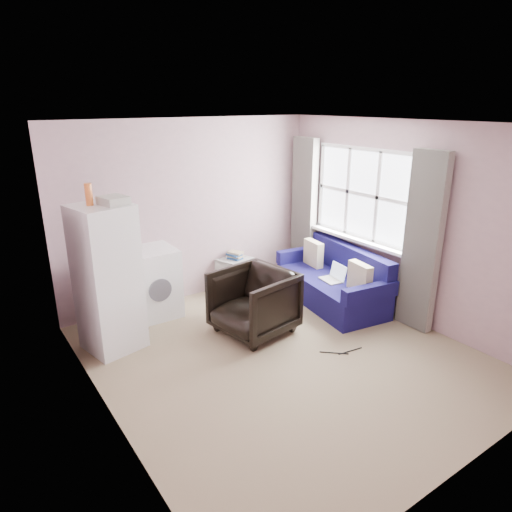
% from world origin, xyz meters
% --- Properties ---
extents(room, '(3.84, 4.24, 2.54)m').
position_xyz_m(room, '(0.02, 0.01, 1.25)').
color(room, '#917D5F').
rests_on(room, ground).
extents(armchair, '(0.91, 0.95, 0.87)m').
position_xyz_m(armchair, '(0.05, 0.65, 0.43)').
color(armchair, black).
rests_on(armchair, ground).
extents(fridge, '(0.69, 0.68, 1.90)m').
position_xyz_m(fridge, '(-1.47, 1.28, 0.85)').
color(fridge, white).
rests_on(fridge, ground).
extents(washing_machine, '(0.66, 0.67, 0.91)m').
position_xyz_m(washing_machine, '(-0.78, 1.82, 0.47)').
color(washing_machine, white).
rests_on(washing_machine, ground).
extents(side_table, '(0.54, 0.54, 0.59)m').
position_xyz_m(side_table, '(0.60, 1.94, 0.28)').
color(side_table, '#9F9F9C').
rests_on(side_table, ground).
extents(sofa, '(1.05, 1.86, 0.79)m').
position_xyz_m(sofa, '(1.48, 0.73, 0.29)').
color(sofa, '#151253').
rests_on(sofa, ground).
extents(window_dressing, '(0.17, 2.62, 2.18)m').
position_xyz_m(window_dressing, '(1.78, 0.70, 1.11)').
color(window_dressing, white).
rests_on(window_dressing, ground).
extents(floor_cables, '(0.46, 0.23, 0.01)m').
position_xyz_m(floor_cables, '(0.59, -0.33, 0.01)').
color(floor_cables, black).
rests_on(floor_cables, ground).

